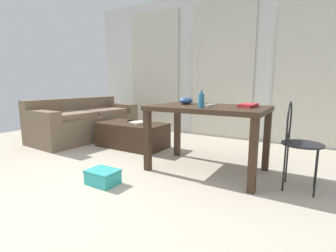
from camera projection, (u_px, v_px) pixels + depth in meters
ground_plane at (165, 165)px, 3.02m from camera, size 7.92×7.92×0.00m
wall_back at (223, 65)px, 4.53m from camera, size 5.83×0.10×2.69m
curtains at (221, 71)px, 4.48m from camera, size 4.15×0.03×2.47m
couch at (85, 122)px, 4.50m from camera, size 0.97×1.92×0.74m
coffee_table at (132, 135)px, 3.90m from camera, size 1.08×0.59×0.39m
craft_table at (208, 115)px, 2.75m from camera, size 1.27×0.80×0.75m
wire_chair at (296, 135)px, 2.28m from camera, size 0.36×0.36×0.83m
bottle_near at (201, 100)px, 2.51m from camera, size 0.06×0.06×0.18m
bowl at (186, 101)px, 2.96m from camera, size 0.16×0.16×0.09m
book_stack at (248, 105)px, 2.62m from camera, size 0.18×0.31×0.03m
tv_remote_on_table at (211, 105)px, 2.71m from camera, size 0.08×0.18×0.02m
scissors at (184, 106)px, 2.69m from camera, size 0.07×0.11×0.00m
tv_remote_primary at (130, 120)px, 4.08m from camera, size 0.09×0.15×0.03m
magazine at (139, 122)px, 3.87m from camera, size 0.26×0.28×0.02m
shoebox at (103, 177)px, 2.45m from camera, size 0.30×0.23×0.14m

